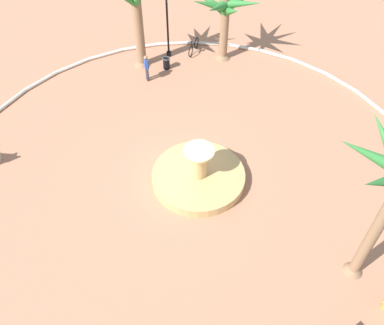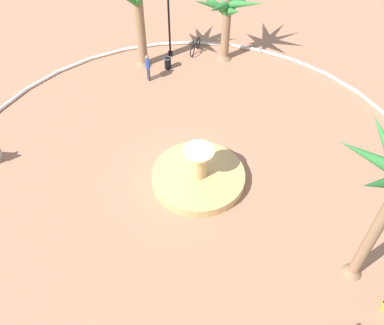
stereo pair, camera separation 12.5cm
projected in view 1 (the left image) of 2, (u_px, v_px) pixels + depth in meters
ground_plane at (189, 176)px, 19.82m from camera, size 80.00×80.00×0.00m
plaza_curb at (189, 174)px, 19.74m from camera, size 22.84×22.84×0.20m
fountain at (198, 176)px, 19.42m from camera, size 4.29×4.29×1.98m
palm_tree_by_curb at (137, 4)px, 23.07m from camera, size 3.71×3.69×5.27m
palm_tree_mid_plaza at (225, 10)px, 24.01m from camera, size 4.19×4.21×4.34m
lamppost at (167, 18)px, 24.65m from camera, size 0.32×0.32×4.38m
trash_bin at (166, 63)px, 25.35m from camera, size 0.46×0.46×0.73m
bicycle_red_frame at (194, 47)px, 26.54m from camera, size 1.22×1.30×0.94m
person_cyclist_helmet at (147, 67)px, 24.17m from camera, size 0.22×0.53×1.64m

